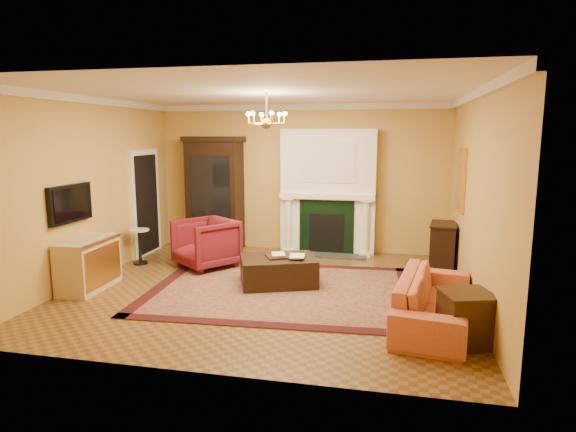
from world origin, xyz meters
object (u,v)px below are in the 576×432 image
(commode, at_px, (89,264))
(coral_sofa, at_px, (434,292))
(end_table, at_px, (465,320))
(console_table, at_px, (443,248))
(pedestal_table, at_px, (140,244))
(leather_ottoman, at_px, (278,271))
(china_cabinet, at_px, (215,196))
(wingback_armchair, at_px, (206,241))

(commode, relative_size, coral_sofa, 0.50)
(end_table, distance_m, console_table, 3.20)
(console_table, bearing_deg, pedestal_table, -163.78)
(leather_ottoman, bearing_deg, end_table, -54.31)
(china_cabinet, bearing_deg, pedestal_table, -116.58)
(leather_ottoman, bearing_deg, console_table, 8.05)
(china_cabinet, bearing_deg, console_table, -5.40)
(console_table, xyz_separation_m, leather_ottoman, (-2.67, -1.47, -0.17))
(pedestal_table, bearing_deg, coral_sofa, -19.74)
(china_cabinet, relative_size, coral_sofa, 1.05)
(leather_ottoman, bearing_deg, commode, 175.53)
(china_cabinet, bearing_deg, commode, -103.07)
(china_cabinet, height_order, end_table, china_cabinet)
(end_table, bearing_deg, pedestal_table, 155.93)
(end_table, bearing_deg, china_cabinet, 138.61)
(pedestal_table, height_order, leather_ottoman, pedestal_table)
(commode, distance_m, console_table, 5.97)
(pedestal_table, xyz_separation_m, leather_ottoman, (2.81, -0.69, -0.15))
(wingback_armchair, xyz_separation_m, leather_ottoman, (1.52, -0.74, -0.25))
(console_table, bearing_deg, commode, -149.26)
(pedestal_table, bearing_deg, wingback_armchair, 2.38)
(wingback_armchair, distance_m, coral_sofa, 4.27)
(pedestal_table, relative_size, console_table, 0.81)
(wingback_armchair, distance_m, pedestal_table, 1.29)
(wingback_armchair, height_order, commode, wingback_armchair)
(leather_ottoman, bearing_deg, china_cabinet, 109.51)
(pedestal_table, xyz_separation_m, end_table, (5.42, -2.42, -0.09))
(wingback_armchair, bearing_deg, commode, -92.70)
(end_table, xyz_separation_m, console_table, (0.06, 3.20, 0.11))
(wingback_armchair, bearing_deg, leather_ottoman, 11.32)
(coral_sofa, relative_size, console_table, 2.64)
(console_table, bearing_deg, coral_sofa, -89.73)
(pedestal_table, bearing_deg, commode, -91.13)
(pedestal_table, bearing_deg, end_table, -24.07)
(commode, xyz_separation_m, coral_sofa, (5.15, -0.32, 0.02))
(wingback_armchair, bearing_deg, end_table, 6.40)
(china_cabinet, relative_size, wingback_armchair, 2.31)
(coral_sofa, distance_m, leather_ottoman, 2.59)
(commode, distance_m, coral_sofa, 5.16)
(coral_sofa, xyz_separation_m, leather_ottoman, (-2.31, 1.15, -0.18))
(coral_sofa, bearing_deg, console_table, 1.11)
(commode, bearing_deg, china_cabinet, 70.71)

